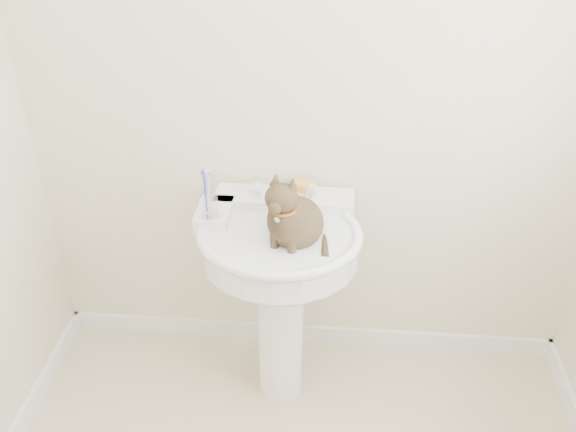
# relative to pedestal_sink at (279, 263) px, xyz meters

# --- Properties ---
(wall_back) EXTENTS (2.20, 0.00, 2.50)m
(wall_back) POSITION_rel_pedestal_sink_xyz_m (0.10, 0.29, 0.59)
(wall_back) COLOR beige
(wall_back) RESTS_ON ground
(baseboard_back) EXTENTS (2.20, 0.02, 0.09)m
(baseboard_back) POSITION_rel_pedestal_sink_xyz_m (0.10, 0.28, -0.62)
(baseboard_back) COLOR white
(baseboard_back) RESTS_ON floor
(pedestal_sink) EXTENTS (0.61, 0.60, 0.84)m
(pedestal_sink) POSITION_rel_pedestal_sink_xyz_m (0.00, 0.00, 0.00)
(pedestal_sink) COLOR white
(pedestal_sink) RESTS_ON floor
(faucet) EXTENTS (0.28, 0.12, 0.14)m
(faucet) POSITION_rel_pedestal_sink_xyz_m (0.00, 0.15, 0.22)
(faucet) COLOR silver
(faucet) RESTS_ON pedestal_sink
(soap_bar) EXTENTS (0.10, 0.07, 0.03)m
(soap_bar) POSITION_rel_pedestal_sink_xyz_m (0.07, 0.24, 0.20)
(soap_bar) COLOR orange
(soap_bar) RESTS_ON pedestal_sink
(toothbrush_cup) EXTENTS (0.07, 0.07, 0.19)m
(toothbrush_cup) POSITION_rel_pedestal_sink_xyz_m (-0.25, 0.02, 0.23)
(toothbrush_cup) COLOR silver
(toothbrush_cup) RESTS_ON pedestal_sink
(cat) EXTENTS (0.22, 0.27, 0.40)m
(cat) POSITION_rel_pedestal_sink_xyz_m (0.06, -0.04, 0.22)
(cat) COLOR #4A3A23
(cat) RESTS_ON pedestal_sink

